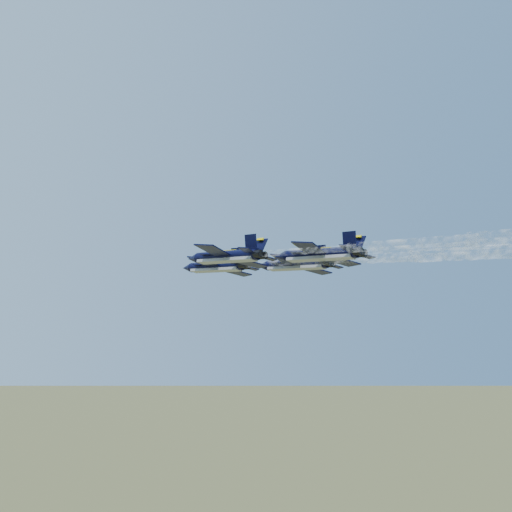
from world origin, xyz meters
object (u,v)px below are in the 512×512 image
jet_left (225,257)px  jet_slot (318,255)px  jet_lead (215,267)px  jet_right (295,265)px

jet_left → jet_slot: same height
jet_left → jet_slot: size_ratio=1.00×
jet_lead → jet_slot: same height
jet_lead → jet_right: size_ratio=1.00×
jet_lead → jet_right: bearing=-59.0°
jet_lead → jet_slot: 24.77m
jet_left → jet_slot: (10.39, -10.08, 0.00)m
jet_slot → jet_right: bearing=55.5°
jet_left → jet_right: (16.15, 3.62, 0.00)m
jet_lead → jet_slot: (4.13, -24.42, 0.00)m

